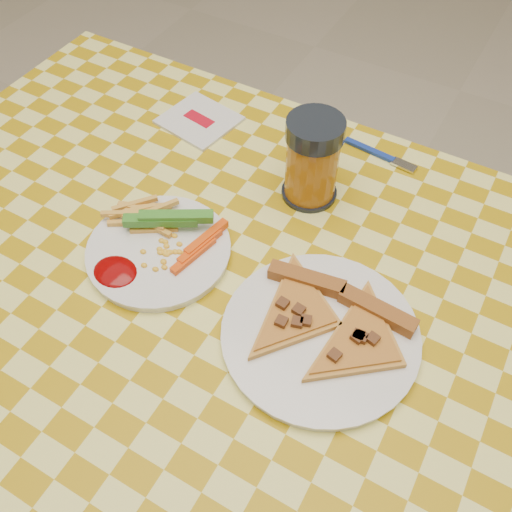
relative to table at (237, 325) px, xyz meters
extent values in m
plane|color=beige|center=(0.00, 0.00, -0.68)|extent=(8.00, 8.00, 0.00)
cylinder|color=silver|center=(-0.54, 0.34, -0.33)|extent=(0.06, 0.06, 0.71)
cube|color=brown|center=(0.00, 0.00, 0.05)|extent=(1.20, 0.80, 0.04)
cylinder|color=white|center=(-0.14, 0.01, 0.08)|extent=(0.27, 0.27, 0.01)
cylinder|color=white|center=(0.13, 0.00, 0.08)|extent=(0.26, 0.26, 0.01)
cube|color=#175F0F|center=(-0.15, 0.05, 0.11)|extent=(0.11, 0.09, 0.02)
cube|color=#EF490A|center=(-0.08, 0.04, 0.09)|extent=(0.07, 0.09, 0.02)
ellipsoid|color=#750203|center=(-0.17, -0.06, 0.09)|extent=(0.07, 0.06, 0.01)
cube|color=#995622|center=(0.08, 0.06, 0.10)|extent=(0.11, 0.04, 0.02)
cube|color=#995622|center=(0.19, 0.06, 0.10)|extent=(0.11, 0.03, 0.02)
cylinder|color=black|center=(0.00, 0.23, 0.08)|extent=(0.09, 0.09, 0.01)
cylinder|color=#995510|center=(0.00, 0.23, 0.13)|extent=(0.08, 0.08, 0.12)
cylinder|color=black|center=(0.00, 0.23, 0.20)|extent=(0.09, 0.09, 0.03)
cube|color=silver|center=(-0.26, 0.30, 0.08)|extent=(0.14, 0.14, 0.01)
cube|color=red|center=(-0.26, 0.30, 0.08)|extent=(0.06, 0.03, 0.00)
cube|color=navy|center=(0.05, 0.38, 0.08)|extent=(0.10, 0.02, 0.01)
cube|color=silver|center=(0.11, 0.37, 0.08)|extent=(0.04, 0.02, 0.00)
camera|label=1|loc=(0.25, -0.38, 0.74)|focal=40.00mm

